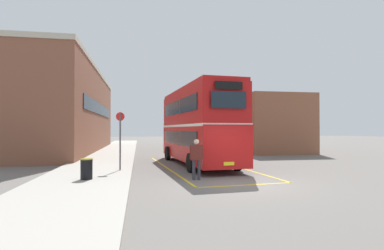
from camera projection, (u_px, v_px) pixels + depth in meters
The scene contains 10 objects.
ground_plane at pixel (187, 155), 26.35m from camera, with size 135.60×135.60×0.00m, color #66605B.
sidewalk_left at pixel (113, 153), 27.59m from camera, with size 4.00×57.60×0.14m, color #A39E93.
brick_building_left at pixel (72, 111), 30.27m from camera, with size 5.41×24.56×8.14m.
depot_building_right at pixel (255, 125), 33.49m from camera, with size 6.07×15.02×5.47m.
double_decker_bus at pixel (197, 125), 19.09m from camera, with size 3.54×10.58×4.75m.
single_deck_bus at pixel (192, 134), 36.59m from camera, with size 2.91×9.17×3.02m.
pedestrian_boarding at pixel (196, 156), 13.33m from camera, with size 0.60×0.26×1.80m.
litter_bin at pixel (87, 169), 12.63m from camera, with size 0.51×0.51×0.86m.
bus_stop_sign at pixel (120, 136), 15.48m from camera, with size 0.44×0.10×2.96m.
bay_marking_yellow at pixel (205, 168), 17.17m from camera, with size 5.36×12.77×0.01m.
Camera 1 is at (-4.17, -11.66, 2.23)m, focal length 28.34 mm.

